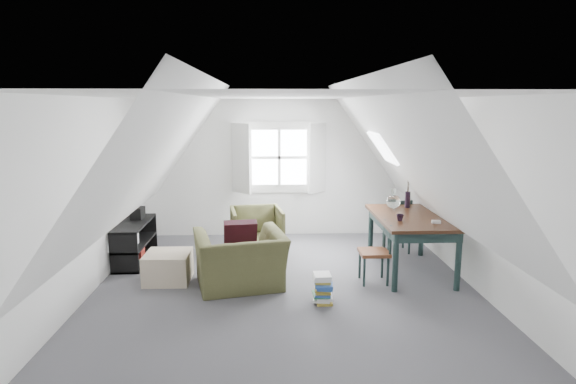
{
  "coord_description": "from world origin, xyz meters",
  "views": [
    {
      "loc": [
        -0.23,
        -6.0,
        2.4
      ],
      "look_at": [
        0.07,
        0.6,
        1.2
      ],
      "focal_mm": 30.0,
      "sensor_mm": 36.0,
      "label": 1
    }
  ],
  "objects_px": {
    "armchair_far": "(257,253)",
    "dining_table": "(411,223)",
    "media_shelf": "(134,244)",
    "dining_chair_near": "(376,251)",
    "magazine_stack": "(323,288)",
    "ottoman": "(168,267)",
    "armchair_near": "(241,286)",
    "dining_chair_far": "(397,224)"
  },
  "relations": [
    {
      "from": "ottoman",
      "to": "magazine_stack",
      "type": "height_order",
      "value": "ottoman"
    },
    {
      "from": "dining_chair_far",
      "to": "dining_table",
      "type": "bearing_deg",
      "value": 85.17
    },
    {
      "from": "armchair_far",
      "to": "dining_table",
      "type": "bearing_deg",
      "value": -32.29
    },
    {
      "from": "armchair_near",
      "to": "magazine_stack",
      "type": "bearing_deg",
      "value": 138.44
    },
    {
      "from": "dining_chair_far",
      "to": "magazine_stack",
      "type": "relative_size",
      "value": 2.5
    },
    {
      "from": "armchair_far",
      "to": "ottoman",
      "type": "bearing_deg",
      "value": -142.26
    },
    {
      "from": "ottoman",
      "to": "dining_chair_far",
      "type": "relative_size",
      "value": 0.67
    },
    {
      "from": "dining_chair_near",
      "to": "dining_table",
      "type": "bearing_deg",
      "value": 136.13
    },
    {
      "from": "armchair_near",
      "to": "dining_table",
      "type": "height_order",
      "value": "dining_table"
    },
    {
      "from": "dining_chair_near",
      "to": "dining_chair_far",
      "type": "bearing_deg",
      "value": 166.13
    },
    {
      "from": "magazine_stack",
      "to": "media_shelf",
      "type": "bearing_deg",
      "value": 148.49
    },
    {
      "from": "armchair_near",
      "to": "dining_table",
      "type": "xyz_separation_m",
      "value": [
        2.42,
        0.48,
        0.72
      ]
    },
    {
      "from": "armchair_near",
      "to": "dining_chair_far",
      "type": "bearing_deg",
      "value": -162.85
    },
    {
      "from": "ottoman",
      "to": "magazine_stack",
      "type": "bearing_deg",
      "value": -22.07
    },
    {
      "from": "armchair_far",
      "to": "media_shelf",
      "type": "xyz_separation_m",
      "value": [
        -1.88,
        -0.39,
        0.28
      ]
    },
    {
      "from": "armchair_far",
      "to": "dining_chair_near",
      "type": "height_order",
      "value": "dining_chair_near"
    },
    {
      "from": "armchair_near",
      "to": "dining_chair_far",
      "type": "relative_size",
      "value": 1.27
    },
    {
      "from": "dining_chair_near",
      "to": "magazine_stack",
      "type": "distance_m",
      "value": 1.07
    },
    {
      "from": "dining_table",
      "to": "dining_chair_far",
      "type": "relative_size",
      "value": 1.86
    },
    {
      "from": "dining_table",
      "to": "magazine_stack",
      "type": "height_order",
      "value": "dining_table"
    },
    {
      "from": "armchair_near",
      "to": "armchair_far",
      "type": "height_order",
      "value": "armchair_far"
    },
    {
      "from": "ottoman",
      "to": "media_shelf",
      "type": "height_order",
      "value": "media_shelf"
    },
    {
      "from": "dining_chair_far",
      "to": "ottoman",
      "type": "bearing_deg",
      "value": 18.13
    },
    {
      "from": "armchair_near",
      "to": "dining_chair_near",
      "type": "relative_size",
      "value": 1.36
    },
    {
      "from": "dining_table",
      "to": "dining_chair_far",
      "type": "bearing_deg",
      "value": 84.62
    },
    {
      "from": "ottoman",
      "to": "dining_table",
      "type": "height_order",
      "value": "dining_table"
    },
    {
      "from": "armchair_far",
      "to": "ottoman",
      "type": "height_order",
      "value": "ottoman"
    },
    {
      "from": "dining_chair_far",
      "to": "dining_chair_near",
      "type": "relative_size",
      "value": 1.07
    },
    {
      "from": "ottoman",
      "to": "armchair_near",
      "type": "bearing_deg",
      "value": -14.37
    },
    {
      "from": "ottoman",
      "to": "dining_chair_near",
      "type": "height_order",
      "value": "dining_chair_near"
    },
    {
      "from": "armchair_near",
      "to": "media_shelf",
      "type": "xyz_separation_m",
      "value": [
        -1.68,
        1.1,
        0.28
      ]
    },
    {
      "from": "armchair_far",
      "to": "media_shelf",
      "type": "distance_m",
      "value": 1.94
    },
    {
      "from": "armchair_near",
      "to": "ottoman",
      "type": "bearing_deg",
      "value": -27.15
    },
    {
      "from": "ottoman",
      "to": "dining_table",
      "type": "xyz_separation_m",
      "value": [
        3.43,
        0.22,
        0.52
      ]
    },
    {
      "from": "armchair_near",
      "to": "magazine_stack",
      "type": "relative_size",
      "value": 3.17
    },
    {
      "from": "dining_chair_far",
      "to": "media_shelf",
      "type": "height_order",
      "value": "dining_chair_far"
    },
    {
      "from": "ottoman",
      "to": "magazine_stack",
      "type": "xyz_separation_m",
      "value": [
        2.04,
        -0.83,
        -0.02
      ]
    },
    {
      "from": "armchair_far",
      "to": "media_shelf",
      "type": "bearing_deg",
      "value": -176.36
    },
    {
      "from": "armchair_far",
      "to": "magazine_stack",
      "type": "xyz_separation_m",
      "value": [
        0.85,
        -2.06,
        0.18
      ]
    },
    {
      "from": "dining_chair_far",
      "to": "armchair_far",
      "type": "bearing_deg",
      "value": -1.75
    },
    {
      "from": "dining_table",
      "to": "media_shelf",
      "type": "height_order",
      "value": "dining_table"
    },
    {
      "from": "armchair_far",
      "to": "ottoman",
      "type": "distance_m",
      "value": 1.73
    }
  ]
}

